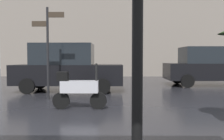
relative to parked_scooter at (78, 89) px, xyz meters
The scene contains 4 objects.
parked_scooter is the anchor object (origin of this frame).
parked_car_left 3.77m from the parked_scooter, 105.38° to the left, with size 4.48×1.85×1.98m.
parked_car_right 8.21m from the parked_scooter, 44.84° to the left, with size 4.56×2.05×1.94m.
street_signpost 2.44m from the parked_scooter, 127.06° to the left, with size 1.08×0.08×3.07m.
Camera 1 is at (-0.04, -2.40, 1.37)m, focal length 39.19 mm.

